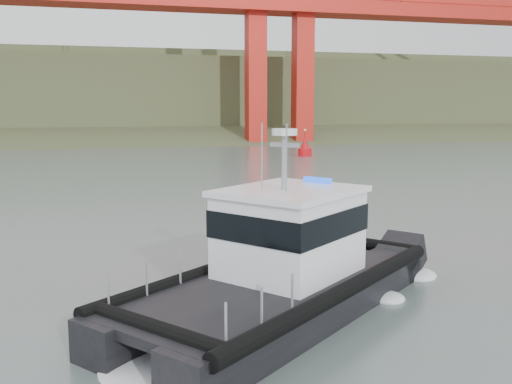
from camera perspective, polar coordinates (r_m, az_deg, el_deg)
ground at (r=17.71m, az=4.80°, el=-11.99°), size 400.00×400.00×0.00m
headlands at (r=141.23m, az=-12.50°, el=8.73°), size 500.00×105.36×27.12m
patrol_boat at (r=17.46m, az=2.70°, el=-7.30°), size 11.96×10.76×5.76m
nav_buoy at (r=71.56m, az=4.91°, el=4.34°), size 1.73×1.73×3.60m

